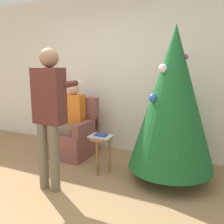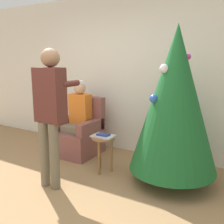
{
  "view_description": "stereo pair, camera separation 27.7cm",
  "coord_description": "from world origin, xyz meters",
  "px_view_note": "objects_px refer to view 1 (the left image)",
  "views": [
    {
      "loc": [
        1.92,
        -1.96,
        1.63
      ],
      "look_at": [
        0.54,
        0.91,
        0.97
      ],
      "focal_mm": 42.0,
      "sensor_mm": 36.0,
      "label": 1
    },
    {
      "loc": [
        2.17,
        -1.83,
        1.63
      ],
      "look_at": [
        0.54,
        0.91,
        0.97
      ],
      "focal_mm": 42.0,
      "sensor_mm": 36.0,
      "label": 2
    }
  ],
  "objects_px": {
    "christmas_tree": "(173,99)",
    "person_standing": "(49,107)",
    "armchair": "(73,136)",
    "person_seated": "(72,116)",
    "side_stool": "(101,145)"
  },
  "relations": [
    {
      "from": "christmas_tree",
      "to": "side_stool",
      "type": "bearing_deg",
      "value": -169.07
    },
    {
      "from": "person_standing",
      "to": "side_stool",
      "type": "relative_size",
      "value": 3.29
    },
    {
      "from": "person_seated",
      "to": "christmas_tree",
      "type": "bearing_deg",
      "value": -7.68
    },
    {
      "from": "christmas_tree",
      "to": "person_seated",
      "type": "bearing_deg",
      "value": 172.32
    },
    {
      "from": "armchair",
      "to": "person_standing",
      "type": "relative_size",
      "value": 0.55
    },
    {
      "from": "christmas_tree",
      "to": "person_standing",
      "type": "xyz_separation_m",
      "value": [
        -1.3,
        -0.86,
        -0.07
      ]
    },
    {
      "from": "armchair",
      "to": "side_stool",
      "type": "height_order",
      "value": "armchair"
    },
    {
      "from": "armchair",
      "to": "person_seated",
      "type": "relative_size",
      "value": 0.79
    },
    {
      "from": "christmas_tree",
      "to": "person_standing",
      "type": "relative_size",
      "value": 1.17
    },
    {
      "from": "christmas_tree",
      "to": "person_seated",
      "type": "distance_m",
      "value": 1.81
    },
    {
      "from": "person_seated",
      "to": "person_standing",
      "type": "distance_m",
      "value": 1.23
    },
    {
      "from": "person_seated",
      "to": "side_stool",
      "type": "xyz_separation_m",
      "value": [
        0.78,
        -0.42,
        -0.25
      ]
    },
    {
      "from": "christmas_tree",
      "to": "side_stool",
      "type": "distance_m",
      "value": 1.2
    },
    {
      "from": "christmas_tree",
      "to": "armchair",
      "type": "height_order",
      "value": "christmas_tree"
    },
    {
      "from": "side_stool",
      "to": "person_standing",
      "type": "bearing_deg",
      "value": -117.06
    }
  ]
}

